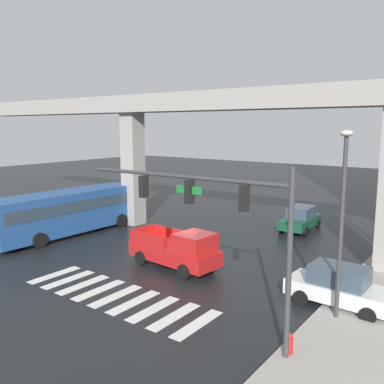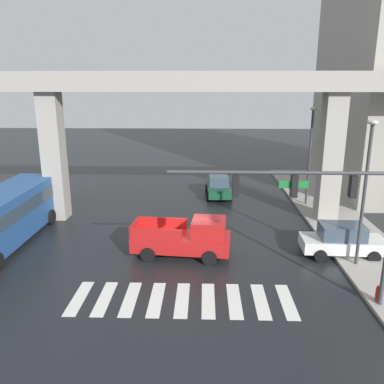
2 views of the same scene
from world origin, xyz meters
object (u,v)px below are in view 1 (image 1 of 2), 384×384
traffic_signal_mast (217,210)px  fire_hydrant (289,345)px  pickup_truck (178,250)px  sedan_dark_green (300,219)px  street_lamp_near_corner (343,204)px  sedan_white (340,287)px  city_bus (67,210)px

traffic_signal_mast → fire_hydrant: size_ratio=10.22×
pickup_truck → traffic_signal_mast: 8.03m
sedan_dark_green → street_lamp_near_corner: bearing=-62.6°
sedan_white → traffic_signal_mast: 6.87m
pickup_truck → city_bus: bearing=175.1°
pickup_truck → street_lamp_near_corner: bearing=-6.6°
pickup_truck → sedan_white: pickup_truck is taller
pickup_truck → fire_hydrant: size_ratio=6.19×
traffic_signal_mast → sedan_white: bearing=61.3°
sedan_dark_green → traffic_signal_mast: (3.40, -16.23, 3.71)m
sedan_white → street_lamp_near_corner: (0.29, -1.33, 3.70)m
traffic_signal_mast → street_lamp_near_corner: bearing=50.7°
city_bus → sedan_white: 18.56m
traffic_signal_mast → street_lamp_near_corner: (3.07, 3.75, -0.01)m
sedan_dark_green → fire_hydrant: (6.06, -16.00, -0.42)m
pickup_truck → fire_hydrant: 9.27m
sedan_white → traffic_signal_mast: (-2.78, -5.08, 3.71)m
sedan_white → street_lamp_near_corner: 3.95m
pickup_truck → sedan_white: (8.20, 0.35, -0.14)m
sedan_dark_green → sedan_white: size_ratio=1.00×
city_bus → sedan_dark_green: 16.32m
city_bus → traffic_signal_mast: bearing=-19.6°
city_bus → sedan_white: city_bus is taller
fire_hydrant → pickup_truck: bearing=151.0°
pickup_truck → sedan_dark_green: bearing=80.0°
sedan_white → pickup_truck: bearing=-177.6°
traffic_signal_mast → fire_hydrant: (2.67, 0.23, -4.13)m
sedan_white → street_lamp_near_corner: size_ratio=0.60×
sedan_dark_green → pickup_truck: bearing=-100.0°
street_lamp_near_corner → traffic_signal_mast: bearing=-129.3°
pickup_truck → sedan_dark_green: size_ratio=1.20×
traffic_signal_mast → sedan_dark_green: bearing=101.8°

